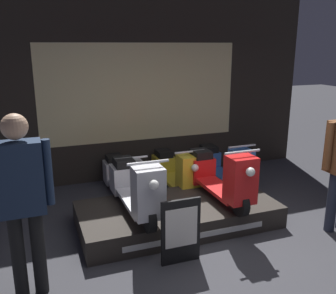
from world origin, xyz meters
TOP-DOWN VIEW (x-y plane):
  - ground_plane at (0.00, 0.00)m, footprint 30.00×30.00m
  - shop_wall_back at (0.00, 3.09)m, footprint 6.45×0.09m
  - display_platform at (-0.12, 1.01)m, footprint 2.64×1.22m
  - scooter_display_left at (-0.72, 0.99)m, footprint 0.48×1.59m
  - scooter_display_right at (0.47, 0.99)m, footprint 0.48×1.59m
  - scooter_backrow_0 at (-0.60, 2.15)m, footprint 0.48×1.59m
  - scooter_backrow_1 at (0.30, 2.15)m, footprint 0.48×1.59m
  - scooter_backrow_2 at (1.20, 2.15)m, footprint 0.48×1.59m
  - person_left_browsing at (-2.01, 0.15)m, footprint 0.57×0.23m
  - price_sign_board at (-0.44, 0.15)m, footprint 0.46×0.04m

SIDE VIEW (x-z plane):
  - ground_plane at x=0.00m, z-range 0.00..0.00m
  - display_platform at x=-0.12m, z-range 0.00..0.30m
  - scooter_backrow_0 at x=-0.60m, z-range -0.09..0.76m
  - scooter_backrow_1 at x=0.30m, z-range -0.09..0.76m
  - scooter_backrow_2 at x=1.20m, z-range -0.09..0.76m
  - price_sign_board at x=-0.44m, z-range 0.00..0.76m
  - scooter_display_left at x=-0.72m, z-range 0.21..1.05m
  - scooter_display_right at x=0.47m, z-range 0.21..1.05m
  - person_left_browsing at x=-2.01m, z-range 0.16..1.96m
  - shop_wall_back at x=0.00m, z-range 0.00..3.20m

